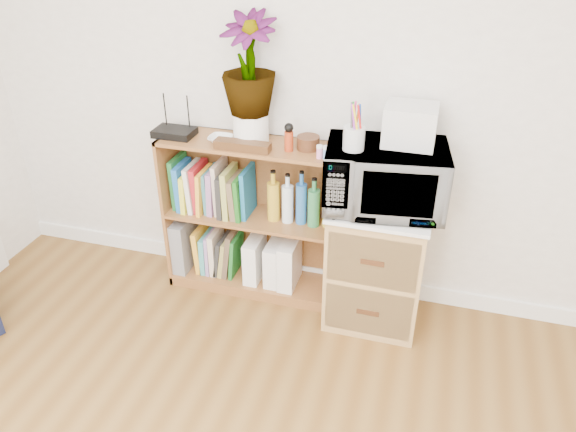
% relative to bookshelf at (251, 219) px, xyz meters
% --- Properties ---
extents(skirting_board, '(4.00, 0.02, 0.10)m').
position_rel_bookshelf_xyz_m(skirting_board, '(0.35, 0.14, -0.42)').
color(skirting_board, white).
rests_on(skirting_board, ground).
extents(bookshelf, '(1.00, 0.30, 0.95)m').
position_rel_bookshelf_xyz_m(bookshelf, '(0.00, 0.00, 0.00)').
color(bookshelf, brown).
rests_on(bookshelf, ground).
extents(wicker_unit, '(0.50, 0.45, 0.70)m').
position_rel_bookshelf_xyz_m(wicker_unit, '(0.75, -0.08, -0.12)').
color(wicker_unit, '#9E7542').
rests_on(wicker_unit, ground).
extents(microwave, '(0.65, 0.48, 0.33)m').
position_rel_bookshelf_xyz_m(microwave, '(0.75, -0.08, 0.41)').
color(microwave, silver).
rests_on(microwave, wicker_unit).
extents(pen_cup, '(0.10, 0.10, 0.11)m').
position_rel_bookshelf_xyz_m(pen_cup, '(0.59, -0.16, 0.63)').
color(pen_cup, silver).
rests_on(pen_cup, microwave).
extents(small_appliance, '(0.25, 0.21, 0.20)m').
position_rel_bookshelf_xyz_m(small_appliance, '(0.84, -0.02, 0.67)').
color(small_appliance, silver).
rests_on(small_appliance, microwave).
extents(router, '(0.22, 0.15, 0.04)m').
position_rel_bookshelf_xyz_m(router, '(-0.42, -0.02, 0.50)').
color(router, black).
rests_on(router, bookshelf).
extents(white_bowl, '(0.13, 0.13, 0.03)m').
position_rel_bookshelf_xyz_m(white_bowl, '(-0.15, -0.03, 0.49)').
color(white_bowl, white).
rests_on(white_bowl, bookshelf).
extents(plant_pot, '(0.19, 0.19, 0.16)m').
position_rel_bookshelf_xyz_m(plant_pot, '(0.01, 0.02, 0.56)').
color(plant_pot, white).
rests_on(plant_pot, bookshelf).
extents(potted_plant, '(0.29, 0.29, 0.51)m').
position_rel_bookshelf_xyz_m(potted_plant, '(0.01, 0.02, 0.89)').
color(potted_plant, '#38732E').
rests_on(potted_plant, plant_pot).
extents(trinket_box, '(0.30, 0.07, 0.05)m').
position_rel_bookshelf_xyz_m(trinket_box, '(0.00, -0.10, 0.50)').
color(trinket_box, '#36200E').
rests_on(trinket_box, bookshelf).
extents(kokeshi_doll, '(0.05, 0.05, 0.11)m').
position_rel_bookshelf_xyz_m(kokeshi_doll, '(0.24, -0.04, 0.53)').
color(kokeshi_doll, '#9D3013').
rests_on(kokeshi_doll, bookshelf).
extents(wooden_bowl, '(0.12, 0.12, 0.07)m').
position_rel_bookshelf_xyz_m(wooden_bowl, '(0.33, 0.01, 0.51)').
color(wooden_bowl, '#3D2210').
rests_on(wooden_bowl, bookshelf).
extents(paint_jars, '(0.10, 0.04, 0.05)m').
position_rel_bookshelf_xyz_m(paint_jars, '(0.45, -0.09, 0.50)').
color(paint_jars, pink).
rests_on(paint_jars, bookshelf).
extents(file_box, '(0.10, 0.27, 0.33)m').
position_rel_bookshelf_xyz_m(file_box, '(-0.45, 0.00, -0.24)').
color(file_box, slate).
rests_on(file_box, bookshelf).
extents(magazine_holder_left, '(0.09, 0.22, 0.27)m').
position_rel_bookshelf_xyz_m(magazine_holder_left, '(0.02, -0.01, -0.27)').
color(magazine_holder_left, white).
rests_on(magazine_holder_left, bookshelf).
extents(magazine_holder_mid, '(0.08, 0.21, 0.26)m').
position_rel_bookshelf_xyz_m(magazine_holder_mid, '(0.14, -0.01, -0.27)').
color(magazine_holder_mid, white).
rests_on(magazine_holder_mid, bookshelf).
extents(magazine_holder_right, '(0.09, 0.23, 0.29)m').
position_rel_bookshelf_xyz_m(magazine_holder_right, '(0.24, -0.01, -0.26)').
color(magazine_holder_right, white).
rests_on(magazine_holder_right, bookshelf).
extents(cookbooks, '(0.46, 0.20, 0.31)m').
position_rel_bookshelf_xyz_m(cookbooks, '(-0.23, 0.00, 0.16)').
color(cookbooks, '#1A632A').
rests_on(cookbooks, bookshelf).
extents(liquor_bottles, '(0.38, 0.07, 0.31)m').
position_rel_bookshelf_xyz_m(liquor_bottles, '(0.29, 0.00, 0.17)').
color(liquor_bottles, gold).
rests_on(liquor_bottles, bookshelf).
extents(lower_books, '(0.28, 0.19, 0.30)m').
position_rel_bookshelf_xyz_m(lower_books, '(-0.22, 0.00, -0.27)').
color(lower_books, gold).
rests_on(lower_books, bookshelf).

